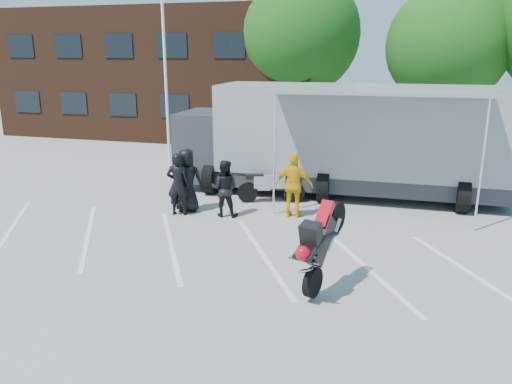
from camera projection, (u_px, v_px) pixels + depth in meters
The scene contains 13 objects.
ground at pixel (242, 270), 11.12m from camera, with size 100.00×100.00×0.00m, color gray.
parking_bay_lines at pixel (254, 253), 12.04m from camera, with size 18.00×5.00×0.01m, color white.
office_building at pixel (172, 73), 29.48m from camera, with size 18.00×8.00×7.00m, color #472616.
flagpole at pixel (170, 43), 20.66m from camera, with size 1.61×0.12×8.00m.
tree_left at pixel (299, 34), 24.96m from camera, with size 6.12×6.12×8.64m.
tree_mid at pixel (448, 46), 22.35m from camera, with size 5.44×5.44×7.68m.
transporter_truck at pixel (343, 194), 17.07m from camera, with size 11.48×5.53×3.65m, color gray, non-canonical shape.
parked_motorcycle at pixel (271, 202), 16.13m from camera, with size 0.73×2.20×1.15m, color #A9AAAE, non-canonical shape.
stunt_bike_rider at pixel (327, 286), 10.33m from camera, with size 0.81×1.72×2.02m, color black, non-canonical shape.
spectator_leather_a at pixel (187, 180), 15.00m from camera, with size 0.94×0.61×1.93m, color black.
spectator_leather_b at pixel (178, 184), 14.67m from camera, with size 0.68×0.45×1.86m, color black.
spectator_leather_c at pixel (225, 188), 14.58m from camera, with size 0.82×0.64×1.68m, color black.
spectator_hivis at pixel (294, 185), 14.47m from camera, with size 1.11×0.46×1.90m, color yellow.
Camera 1 is at (3.11, -9.76, 4.68)m, focal length 35.00 mm.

